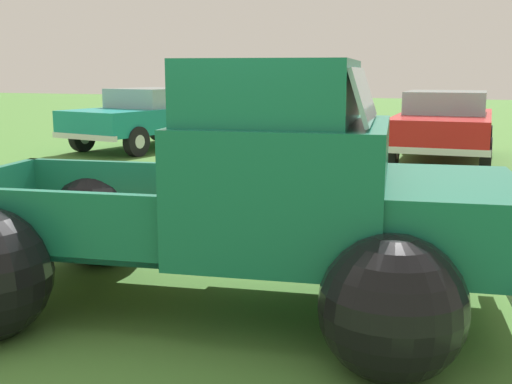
{
  "coord_description": "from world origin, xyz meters",
  "views": [
    {
      "loc": [
        1.99,
        -4.45,
        1.84
      ],
      "look_at": [
        0.0,
        1.17,
        0.7
      ],
      "focal_mm": 44.57,
      "sensor_mm": 36.0,
      "label": 1
    }
  ],
  "objects_px": {
    "show_car_0": "(149,116)",
    "spectator_1": "(345,124)",
    "lane_cone_0": "(365,205)",
    "show_car_2": "(444,123)",
    "vintage_pickup_truck": "(254,214)",
    "show_car_1": "(301,119)"
  },
  "relations": [
    {
      "from": "show_car_1",
      "to": "lane_cone_0",
      "type": "bearing_deg",
      "value": 23.26
    },
    {
      "from": "show_car_0",
      "to": "spectator_1",
      "type": "relative_size",
      "value": 2.49
    },
    {
      "from": "show_car_1",
      "to": "lane_cone_0",
      "type": "xyz_separation_m",
      "value": [
        2.57,
        -6.52,
        -0.47
      ]
    },
    {
      "from": "vintage_pickup_truck",
      "to": "lane_cone_0",
      "type": "relative_size",
      "value": 7.64
    },
    {
      "from": "lane_cone_0",
      "to": "spectator_1",
      "type": "bearing_deg",
      "value": 107.99
    },
    {
      "from": "show_car_0",
      "to": "spectator_1",
      "type": "bearing_deg",
      "value": 65.38
    },
    {
      "from": "spectator_1",
      "to": "show_car_2",
      "type": "bearing_deg",
      "value": -157.92
    },
    {
      "from": "vintage_pickup_truck",
      "to": "show_car_0",
      "type": "bearing_deg",
      "value": 115.9
    },
    {
      "from": "show_car_0",
      "to": "show_car_1",
      "type": "xyz_separation_m",
      "value": [
        3.78,
        0.1,
        -0.0
      ]
    },
    {
      "from": "show_car_2",
      "to": "lane_cone_0",
      "type": "relative_size",
      "value": 6.92
    },
    {
      "from": "show_car_1",
      "to": "lane_cone_0",
      "type": "height_order",
      "value": "show_car_1"
    },
    {
      "from": "show_car_1",
      "to": "lane_cone_0",
      "type": "distance_m",
      "value": 7.02
    },
    {
      "from": "show_car_1",
      "to": "show_car_2",
      "type": "xyz_separation_m",
      "value": [
        3.08,
        -0.09,
        0.0
      ]
    },
    {
      "from": "show_car_0",
      "to": "show_car_1",
      "type": "bearing_deg",
      "value": 103.82
    },
    {
      "from": "show_car_2",
      "to": "spectator_1",
      "type": "distance_m",
      "value": 4.44
    },
    {
      "from": "vintage_pickup_truck",
      "to": "show_car_0",
      "type": "xyz_separation_m",
      "value": [
        -5.96,
        9.16,
        0.02
      ]
    },
    {
      "from": "show_car_2",
      "to": "spectator_1",
      "type": "height_order",
      "value": "spectator_1"
    },
    {
      "from": "vintage_pickup_truck",
      "to": "show_car_1",
      "type": "xyz_separation_m",
      "value": [
        -2.18,
        9.26,
        0.02
      ]
    },
    {
      "from": "show_car_1",
      "to": "show_car_2",
      "type": "distance_m",
      "value": 3.08
    },
    {
      "from": "show_car_0",
      "to": "show_car_1",
      "type": "relative_size",
      "value": 1.04
    },
    {
      "from": "show_car_2",
      "to": "show_car_0",
      "type": "bearing_deg",
      "value": -89.3
    },
    {
      "from": "lane_cone_0",
      "to": "show_car_2",
      "type": "bearing_deg",
      "value": 85.49
    }
  ]
}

